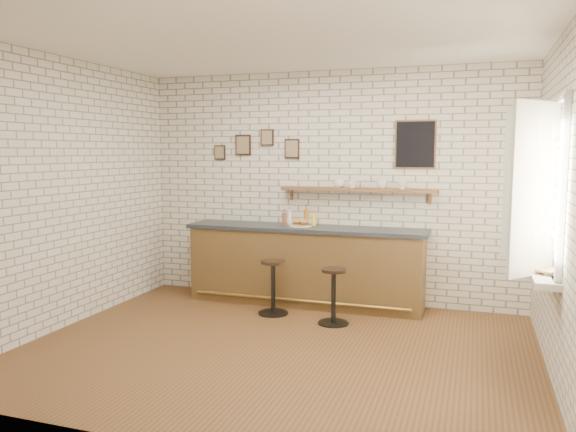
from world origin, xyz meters
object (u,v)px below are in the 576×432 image
(sandwich_plate, at_px, (300,226))
(condiment_bottle_yellow, at_px, (314,220))
(bitters_bottle_brown, at_px, (284,218))
(shelf_cup_a, at_px, (339,184))
(shelf_cup_b, at_px, (352,185))
(bar_stool_left, at_px, (273,285))
(shelf_cup_c, at_px, (382,185))
(book_lower, at_px, (541,272))
(shelf_cup_d, at_px, (402,185))
(book_upper, at_px, (540,269))
(bar_counter, at_px, (305,265))
(bitters_bottle_white, at_px, (290,218))
(bar_stool_right, at_px, (334,294))
(bitters_bottle_amber, at_px, (306,217))
(ciabatta_sandwich, at_px, (301,223))

(sandwich_plate, relative_size, condiment_bottle_yellow, 1.55)
(bitters_bottle_brown, height_order, shelf_cup_a, shelf_cup_a)
(sandwich_plate, bearing_deg, shelf_cup_a, 25.50)
(sandwich_plate, relative_size, shelf_cup_b, 2.84)
(condiment_bottle_yellow, xyz_separation_m, bar_stool_left, (-0.31, -0.70, -0.73))
(shelf_cup_c, bearing_deg, book_lower, -124.54)
(shelf_cup_d, bearing_deg, book_lower, -38.33)
(bar_stool_left, distance_m, book_upper, 3.08)
(bar_counter, distance_m, book_lower, 3.12)
(shelf_cup_a, bearing_deg, bar_stool_left, -165.39)
(bitters_bottle_brown, distance_m, bitters_bottle_white, 0.07)
(bitters_bottle_white, relative_size, book_upper, 0.93)
(sandwich_plate, xyz_separation_m, shelf_cup_c, (1.00, 0.22, 0.53))
(bar_counter, bearing_deg, shelf_cup_c, 12.08)
(shelf_cup_b, bearing_deg, bar_stool_left, -168.81)
(bar_stool_right, bearing_deg, bitters_bottle_brown, 136.09)
(bitters_bottle_white, xyz_separation_m, bar_stool_left, (0.03, -0.70, -0.75))
(book_lower, bearing_deg, bar_stool_right, 149.69)
(shelf_cup_b, xyz_separation_m, book_lower, (2.05, -1.85, -0.60))
(book_lower, bearing_deg, sandwich_plate, 142.52)
(shelf_cup_b, xyz_separation_m, book_upper, (2.05, -1.82, -0.58))
(book_lower, xyz_separation_m, book_upper, (0.00, 0.04, 0.02))
(bitters_bottle_brown, relative_size, bitters_bottle_amber, 0.73)
(bitters_bottle_amber, height_order, bar_stool_right, bitters_bottle_amber)
(ciabatta_sandwich, relative_size, bitters_bottle_amber, 0.94)
(bitters_bottle_amber, bearing_deg, book_upper, -33.50)
(bar_counter, xyz_separation_m, bar_stool_left, (-0.23, -0.58, -0.15))
(bitters_bottle_white, distance_m, book_lower, 3.38)
(bitters_bottle_white, relative_size, bar_stool_right, 0.34)
(shelf_cup_d, bearing_deg, bar_stool_left, -137.09)
(sandwich_plate, distance_m, ciabatta_sandwich, 0.04)
(bar_counter, xyz_separation_m, bar_stool_right, (0.56, -0.72, -0.16))
(condiment_bottle_yellow, xyz_separation_m, shelf_cup_c, (0.86, 0.07, 0.46))
(ciabatta_sandwich, height_order, bar_stool_left, ciabatta_sandwich)
(bar_counter, distance_m, bitters_bottle_amber, 0.63)
(bitters_bottle_white, distance_m, shelf_cup_a, 0.79)
(shelf_cup_b, relative_size, book_upper, 0.42)
(shelf_cup_b, bearing_deg, ciabatta_sandwich, 166.08)
(condiment_bottle_yellow, xyz_separation_m, book_lower, (2.53, -1.78, -0.14))
(bar_counter, relative_size, bitters_bottle_white, 14.17)
(bar_stool_right, height_order, shelf_cup_a, shelf_cup_a)
(bitters_bottle_brown, relative_size, book_upper, 0.83)
(sandwich_plate, relative_size, shelf_cup_d, 2.59)
(shelf_cup_a, distance_m, book_upper, 2.93)
(bar_stool_right, xyz_separation_m, book_lower, (2.05, -0.93, 0.60))
(bar_stool_left, bearing_deg, bar_stool_right, -10.69)
(shelf_cup_b, height_order, book_upper, shelf_cup_b)
(bar_stool_right, relative_size, shelf_cup_d, 5.95)
(bitters_bottle_white, relative_size, shelf_cup_d, 2.02)
(bitters_bottle_brown, distance_m, book_lower, 3.44)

